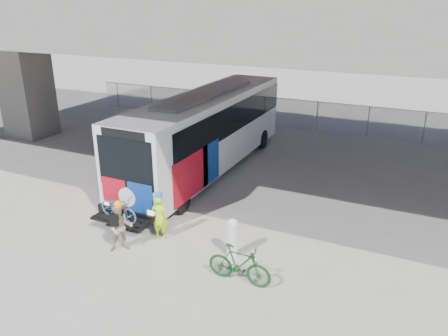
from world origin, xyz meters
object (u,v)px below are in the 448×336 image
Objects in this scene: bus at (207,126)px; bollard at (232,236)px; bike_parked at (239,265)px; cyclist_hivis at (160,216)px; cyclist_tan at (120,227)px.

bus is 10.04× the size of bollard.
bollard is (4.12, -6.33, -1.42)m from bus.
bus is 6.83× the size of bike_parked.
cyclist_hivis is 3.57m from bike_parked.
cyclist_tan reaches higher than bollard.
cyclist_hivis reaches higher than bike_parked.
bike_parked is (0.73, -1.16, -0.12)m from bollard.
bollard is at bearing 32.92° from bike_parked.
bollard is 2.64m from cyclist_hivis.
bollard is 3.54m from cyclist_tan.
cyclist_hivis is 0.89× the size of bike_parked.
bus reaches higher than cyclist_tan.
cyclist_hivis is 1.37m from cyclist_tan.
cyclist_tan is 4.07m from bike_parked.
bollard reaches higher than bike_parked.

